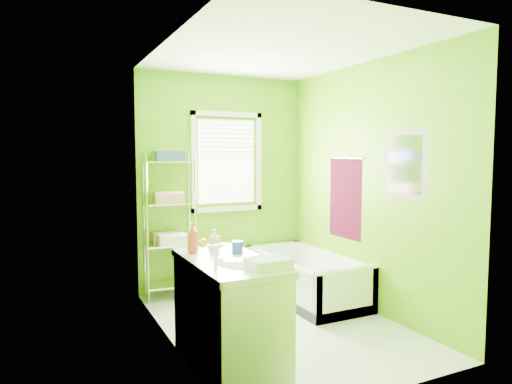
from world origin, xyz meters
name	(u,v)px	position (x,y,z in m)	size (l,w,h in m)	color
ground	(279,324)	(0.00, 0.00, 0.00)	(2.90, 2.90, 0.00)	silver
room_envelope	(279,165)	(0.00, 0.00, 1.55)	(2.14, 2.94, 2.62)	#589307
window	(227,157)	(0.05, 1.42, 1.61)	(0.92, 0.05, 1.22)	white
door	(214,252)	(-1.04, -1.00, 1.00)	(0.09, 0.80, 2.00)	white
right_wall_decor	(367,185)	(1.04, -0.02, 1.32)	(0.04, 1.48, 1.17)	#41071C
bathtub	(306,283)	(0.67, 0.58, 0.17)	(0.76, 1.62, 0.53)	white
toilet	(213,268)	(-0.26, 1.11, 0.33)	(0.37, 0.65, 0.67)	white
vanity	(229,310)	(-0.77, -0.62, 0.45)	(0.58, 1.13, 1.09)	white
wire_shelf_unit	(171,209)	(-0.71, 1.27, 1.03)	(0.59, 0.48, 1.68)	silver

